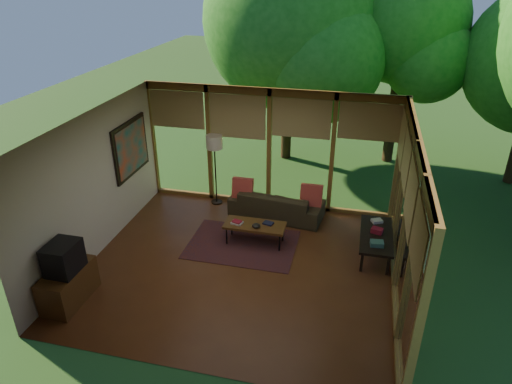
% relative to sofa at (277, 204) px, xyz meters
% --- Properties ---
extents(floor, '(5.50, 5.50, 0.00)m').
position_rel_sofa_xyz_m(floor, '(-0.29, -2.00, -0.29)').
color(floor, '#5D3118').
rests_on(floor, ground).
extents(ceiling, '(5.50, 5.50, 0.00)m').
position_rel_sofa_xyz_m(ceiling, '(-0.29, -2.00, 2.41)').
color(ceiling, silver).
rests_on(ceiling, ground).
extents(wall_left, '(0.04, 5.00, 2.70)m').
position_rel_sofa_xyz_m(wall_left, '(-3.04, -2.00, 1.06)').
color(wall_left, beige).
rests_on(wall_left, ground).
extents(wall_front, '(5.50, 0.04, 2.70)m').
position_rel_sofa_xyz_m(wall_front, '(-0.29, -4.50, 1.06)').
color(wall_front, beige).
rests_on(wall_front, ground).
extents(window_wall_back, '(5.50, 0.12, 2.70)m').
position_rel_sofa_xyz_m(window_wall_back, '(-0.29, 0.50, 1.06)').
color(window_wall_back, olive).
rests_on(window_wall_back, ground).
extents(window_wall_right, '(0.12, 5.00, 2.70)m').
position_rel_sofa_xyz_m(window_wall_right, '(2.46, -2.00, 1.06)').
color(window_wall_right, olive).
rests_on(window_wall_right, ground).
extents(tree_nw, '(4.45, 4.45, 5.90)m').
position_rel_sofa_xyz_m(tree_nw, '(-0.40, 3.49, 3.37)').
color(tree_nw, '#332512').
rests_on(tree_nw, ground).
extents(tree_ne, '(3.07, 3.07, 5.22)m').
position_rel_sofa_xyz_m(tree_ne, '(2.43, 3.93, 3.37)').
color(tree_ne, '#332512').
rests_on(tree_ne, ground).
extents(rug, '(2.11, 1.50, 0.01)m').
position_rel_sofa_xyz_m(rug, '(-0.43, -1.30, -0.29)').
color(rug, maroon).
rests_on(rug, floor).
extents(sofa, '(2.10, 1.03, 0.59)m').
position_rel_sofa_xyz_m(sofa, '(0.00, 0.00, 0.00)').
color(sofa, '#352D1A').
rests_on(sofa, floor).
extents(pillow_left, '(0.45, 0.24, 0.47)m').
position_rel_sofa_xyz_m(pillow_left, '(-0.75, -0.05, 0.31)').
color(pillow_left, '#99100D').
rests_on(pillow_left, sofa).
extents(pillow_right, '(0.46, 0.25, 0.48)m').
position_rel_sofa_xyz_m(pillow_right, '(0.75, -0.05, 0.31)').
color(pillow_right, '#99100D').
rests_on(pillow_right, sofa).
extents(ct_book_lower, '(0.24, 0.20, 0.03)m').
position_rel_sofa_xyz_m(ct_book_lower, '(-0.56, -1.23, 0.15)').
color(ct_book_lower, '#B3AEA3').
rests_on(ct_book_lower, coffee_table).
extents(ct_book_upper, '(0.20, 0.17, 0.03)m').
position_rel_sofa_xyz_m(ct_book_upper, '(-0.56, -1.23, 0.17)').
color(ct_book_upper, maroon).
rests_on(ct_book_upper, coffee_table).
extents(ct_book_side, '(0.22, 0.19, 0.03)m').
position_rel_sofa_xyz_m(ct_book_side, '(0.04, -1.10, 0.14)').
color(ct_book_side, black).
rests_on(ct_book_side, coffee_table).
extents(ct_bowl, '(0.16, 0.16, 0.07)m').
position_rel_sofa_xyz_m(ct_bowl, '(-0.16, -1.28, 0.17)').
color(ct_bowl, black).
rests_on(ct_bowl, coffee_table).
extents(media_cabinet, '(0.50, 1.00, 0.60)m').
position_rel_sofa_xyz_m(media_cabinet, '(-2.76, -3.57, 0.01)').
color(media_cabinet, '#563417').
rests_on(media_cabinet, floor).
extents(television, '(0.45, 0.55, 0.50)m').
position_rel_sofa_xyz_m(television, '(-2.74, -3.57, 0.56)').
color(television, black).
rests_on(television, media_cabinet).
extents(console_book_a, '(0.25, 0.19, 0.08)m').
position_rel_sofa_xyz_m(console_book_a, '(2.11, -1.44, 0.20)').
color(console_book_a, '#376155').
rests_on(console_book_a, side_console).
extents(console_book_b, '(0.24, 0.20, 0.09)m').
position_rel_sofa_xyz_m(console_book_b, '(2.11, -0.99, 0.21)').
color(console_book_b, maroon).
rests_on(console_book_b, side_console).
extents(console_book_c, '(0.25, 0.22, 0.06)m').
position_rel_sofa_xyz_m(console_book_c, '(2.11, -0.59, 0.19)').
color(console_book_c, '#B3AEA3').
rests_on(console_book_c, side_console).
extents(floor_lamp, '(0.36, 0.36, 1.65)m').
position_rel_sofa_xyz_m(floor_lamp, '(-1.47, 0.28, 1.11)').
color(floor_lamp, black).
rests_on(floor_lamp, floor).
extents(coffee_table, '(1.20, 0.50, 0.43)m').
position_rel_sofa_xyz_m(coffee_table, '(-0.21, -1.18, 0.10)').
color(coffee_table, '#563417').
rests_on(coffee_table, floor).
extents(side_console, '(0.60, 1.40, 0.46)m').
position_rel_sofa_xyz_m(side_console, '(2.11, -1.04, 0.12)').
color(side_console, black).
rests_on(side_console, floor).
extents(wall_painting, '(0.06, 1.35, 1.15)m').
position_rel_sofa_xyz_m(wall_painting, '(-3.00, -0.60, 1.26)').
color(wall_painting, black).
rests_on(wall_painting, wall_left).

